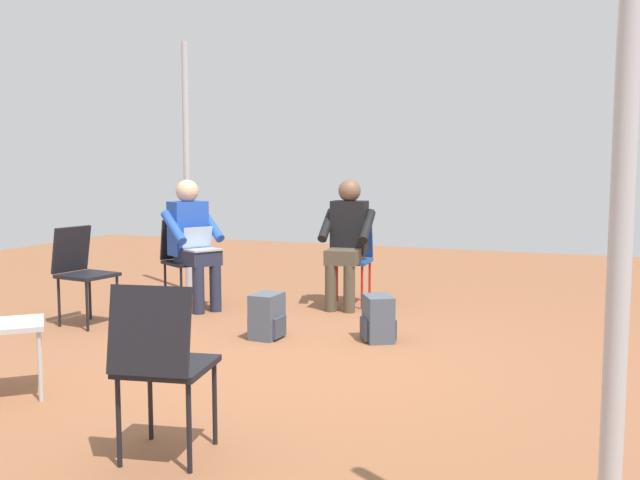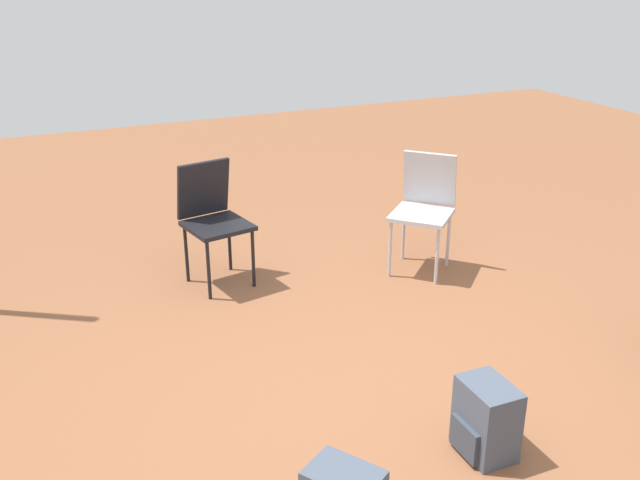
{
  "view_description": "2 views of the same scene",
  "coord_description": "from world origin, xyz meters",
  "px_view_note": "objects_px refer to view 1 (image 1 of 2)",
  "views": [
    {
      "loc": [
        4.61,
        2.04,
        1.38
      ],
      "look_at": [
        -0.2,
        0.14,
        0.83
      ],
      "focal_mm": 40.0,
      "sensor_mm": 36.0,
      "label": 1
    },
    {
      "loc": [
        -2.58,
        1.42,
        2.17
      ],
      "look_at": [
        0.3,
        0.1,
        0.88
      ],
      "focal_mm": 40.0,
      "sensor_mm": 36.0,
      "label": 2
    }
  ],
  "objects_px": {
    "chair_west": "(351,254)",
    "backpack_near_laptop_user": "(378,321)",
    "person_in_black": "(347,236)",
    "chair_southwest": "(185,256)",
    "person_with_laptop": "(193,237)",
    "backpack_by_empty_chair": "(267,319)",
    "chair_south": "(81,268)",
    "chair_east": "(161,358)"
  },
  "relations": [
    {
      "from": "chair_south",
      "to": "chair_east",
      "type": "height_order",
      "value": "same"
    },
    {
      "from": "chair_east",
      "to": "person_in_black",
      "type": "xyz_separation_m",
      "value": [
        -3.77,
        -0.42,
        0.2
      ]
    },
    {
      "from": "chair_southwest",
      "to": "chair_east",
      "type": "xyz_separation_m",
      "value": [
        3.23,
        1.91,
        0.0
      ]
    },
    {
      "from": "backpack_near_laptop_user",
      "to": "backpack_by_empty_chair",
      "type": "height_order",
      "value": "same"
    },
    {
      "from": "person_in_black",
      "to": "backpack_by_empty_chair",
      "type": "bearing_deg",
      "value": 78.09
    },
    {
      "from": "person_in_black",
      "to": "chair_west",
      "type": "bearing_deg",
      "value": -90.0
    },
    {
      "from": "person_in_black",
      "to": "chair_southwest",
      "type": "bearing_deg",
      "value": 14.38
    },
    {
      "from": "chair_southwest",
      "to": "person_with_laptop",
      "type": "distance_m",
      "value": 0.26
    },
    {
      "from": "chair_south",
      "to": "backpack_near_laptop_user",
      "type": "relative_size",
      "value": 2.36
    },
    {
      "from": "chair_south",
      "to": "person_with_laptop",
      "type": "relative_size",
      "value": 0.69
    },
    {
      "from": "chair_southwest",
      "to": "backpack_by_empty_chair",
      "type": "bearing_deg",
      "value": 86.06
    },
    {
      "from": "backpack_by_empty_chair",
      "to": "chair_east",
      "type": "bearing_deg",
      "value": 14.11
    },
    {
      "from": "chair_south",
      "to": "backpack_by_empty_chair",
      "type": "distance_m",
      "value": 1.75
    },
    {
      "from": "person_in_black",
      "to": "backpack_near_laptop_user",
      "type": "height_order",
      "value": "person_in_black"
    },
    {
      "from": "chair_east",
      "to": "backpack_by_empty_chair",
      "type": "distance_m",
      "value": 2.42
    },
    {
      "from": "backpack_near_laptop_user",
      "to": "chair_southwest",
      "type": "bearing_deg",
      "value": -107.02
    },
    {
      "from": "backpack_by_empty_chair",
      "to": "person_with_laptop",
      "type": "bearing_deg",
      "value": -124.86
    },
    {
      "from": "chair_southwest",
      "to": "backpack_near_laptop_user",
      "type": "xyz_separation_m",
      "value": [
        0.67,
        2.18,
        -0.34
      ]
    },
    {
      "from": "chair_east",
      "to": "chair_west",
      "type": "distance_m",
      "value": 3.96
    },
    {
      "from": "chair_west",
      "to": "person_with_laptop",
      "type": "relative_size",
      "value": 0.69
    },
    {
      "from": "person_with_laptop",
      "to": "chair_east",
      "type": "bearing_deg",
      "value": 59.71
    },
    {
      "from": "chair_southwest",
      "to": "person_in_black",
      "type": "height_order",
      "value": "person_in_black"
    },
    {
      "from": "chair_west",
      "to": "backpack_near_laptop_user",
      "type": "xyz_separation_m",
      "value": [
        1.36,
        0.7,
        -0.34
      ]
    },
    {
      "from": "chair_east",
      "to": "chair_south",
      "type": "bearing_deg",
      "value": 125.82
    },
    {
      "from": "chair_southwest",
      "to": "person_in_black",
      "type": "relative_size",
      "value": 0.69
    },
    {
      "from": "chair_east",
      "to": "backpack_near_laptop_user",
      "type": "xyz_separation_m",
      "value": [
        -2.57,
        0.27,
        -0.34
      ]
    },
    {
      "from": "chair_southwest",
      "to": "backpack_by_empty_chair",
      "type": "height_order",
      "value": "chair_southwest"
    },
    {
      "from": "chair_southwest",
      "to": "chair_east",
      "type": "bearing_deg",
      "value": 61.02
    },
    {
      "from": "chair_south",
      "to": "backpack_near_laptop_user",
      "type": "distance_m",
      "value": 2.61
    },
    {
      "from": "backpack_by_empty_chair",
      "to": "backpack_near_laptop_user",
      "type": "bearing_deg",
      "value": 105.76
    },
    {
      "from": "chair_south",
      "to": "backpack_by_empty_chair",
      "type": "xyz_separation_m",
      "value": [
        -0.13,
        1.71,
        -0.34
      ]
    },
    {
      "from": "person_with_laptop",
      "to": "chair_west",
      "type": "bearing_deg",
      "value": 150.9
    },
    {
      "from": "person_with_laptop",
      "to": "person_in_black",
      "type": "xyz_separation_m",
      "value": [
        -0.62,
        1.35,
        0.0
      ]
    },
    {
      "from": "person_in_black",
      "to": "backpack_by_empty_chair",
      "type": "distance_m",
      "value": 1.54
    },
    {
      "from": "chair_east",
      "to": "person_with_laptop",
      "type": "xyz_separation_m",
      "value": [
        -3.15,
        -1.76,
        0.2
      ]
    },
    {
      "from": "chair_east",
      "to": "person_in_black",
      "type": "relative_size",
      "value": 0.69
    },
    {
      "from": "chair_west",
      "to": "backpack_by_empty_chair",
      "type": "distance_m",
      "value": 1.65
    },
    {
      "from": "chair_east",
      "to": "backpack_by_empty_chair",
      "type": "height_order",
      "value": "chair_east"
    },
    {
      "from": "person_with_laptop",
      "to": "backpack_near_laptop_user",
      "type": "height_order",
      "value": "person_with_laptop"
    },
    {
      "from": "chair_west",
      "to": "chair_south",
      "type": "bearing_deg",
      "value": 37.83
    },
    {
      "from": "person_in_black",
      "to": "backpack_by_empty_chair",
      "type": "xyz_separation_m",
      "value": [
        1.44,
        -0.17,
        -0.54
      ]
    },
    {
      "from": "chair_southwest",
      "to": "person_with_laptop",
      "type": "bearing_deg",
      "value": 90.0
    }
  ]
}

